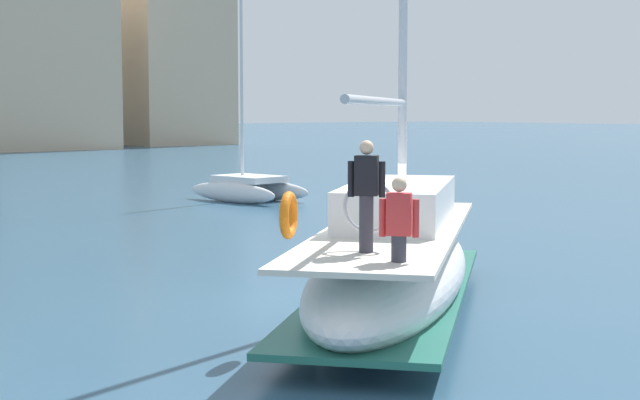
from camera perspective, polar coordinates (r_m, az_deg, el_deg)
ground_plane at (r=17.13m, az=1.17°, el=-6.22°), size 400.00×400.00×0.00m
main_sailboat at (r=16.19m, az=4.46°, el=-3.65°), size 8.93×7.97×12.84m
moored_sloop_near at (r=36.20m, az=-4.35°, el=0.88°), size 2.92×4.94×8.39m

